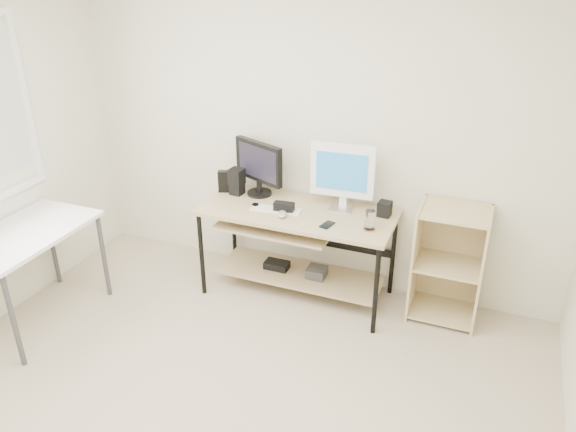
{
  "coord_description": "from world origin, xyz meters",
  "views": [
    {
      "loc": [
        1.37,
        -1.99,
        2.59
      ],
      "look_at": [
        0.06,
        1.3,
        0.87
      ],
      "focal_mm": 35.0,
      "sensor_mm": 36.0,
      "label": 1
    }
  ],
  "objects_px": {
    "white_imac": "(342,173)",
    "desk": "(295,234)",
    "shelf_unit": "(449,262)",
    "audio_controller": "(224,181)",
    "black_monitor": "(259,165)",
    "side_table": "(27,242)"
  },
  "relations": [
    {
      "from": "desk",
      "to": "shelf_unit",
      "type": "distance_m",
      "value": 1.19
    },
    {
      "from": "desk",
      "to": "audio_controller",
      "type": "relative_size",
      "value": 8.29
    },
    {
      "from": "white_imac",
      "to": "black_monitor",
      "type": "bearing_deg",
      "value": 174.17
    },
    {
      "from": "shelf_unit",
      "to": "white_imac",
      "type": "relative_size",
      "value": 1.73
    },
    {
      "from": "shelf_unit",
      "to": "audio_controller",
      "type": "distance_m",
      "value": 1.89
    },
    {
      "from": "desk",
      "to": "side_table",
      "type": "height_order",
      "value": "same"
    },
    {
      "from": "side_table",
      "to": "shelf_unit",
      "type": "distance_m",
      "value": 3.09
    },
    {
      "from": "desk",
      "to": "white_imac",
      "type": "distance_m",
      "value": 0.62
    },
    {
      "from": "shelf_unit",
      "to": "audio_controller",
      "type": "height_order",
      "value": "audio_controller"
    },
    {
      "from": "black_monitor",
      "to": "audio_controller",
      "type": "height_order",
      "value": "black_monitor"
    },
    {
      "from": "audio_controller",
      "to": "white_imac",
      "type": "bearing_deg",
      "value": -18.45
    },
    {
      "from": "side_table",
      "to": "audio_controller",
      "type": "relative_size",
      "value": 5.53
    },
    {
      "from": "desk",
      "to": "side_table",
      "type": "distance_m",
      "value": 1.97
    },
    {
      "from": "side_table",
      "to": "audio_controller",
      "type": "height_order",
      "value": "audio_controller"
    },
    {
      "from": "black_monitor",
      "to": "white_imac",
      "type": "relative_size",
      "value": 0.9
    },
    {
      "from": "white_imac",
      "to": "desk",
      "type": "bearing_deg",
      "value": -160.17
    },
    {
      "from": "side_table",
      "to": "audio_controller",
      "type": "bearing_deg",
      "value": 50.0
    },
    {
      "from": "shelf_unit",
      "to": "white_imac",
      "type": "bearing_deg",
      "value": -178.79
    },
    {
      "from": "black_monitor",
      "to": "audio_controller",
      "type": "distance_m",
      "value": 0.34
    },
    {
      "from": "black_monitor",
      "to": "side_table",
      "type": "bearing_deg",
      "value": -113.45
    },
    {
      "from": "shelf_unit",
      "to": "black_monitor",
      "type": "bearing_deg",
      "value": 179.72
    },
    {
      "from": "desk",
      "to": "shelf_unit",
      "type": "xyz_separation_m",
      "value": [
        1.18,
        0.16,
        -0.09
      ]
    }
  ]
}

